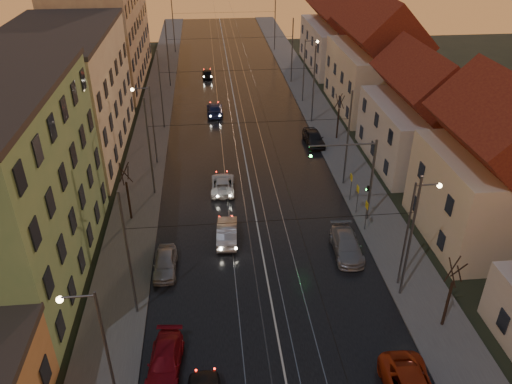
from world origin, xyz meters
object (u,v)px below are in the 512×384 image
object	(u,v)px
street_lamp_3	(307,65)
traffic_light_mast	(360,171)
street_lamp_2	(149,118)
parked_right_1	(347,245)
driving_car_1	(227,232)
driving_car_2	(223,184)
street_lamp_1	(413,225)
parked_left_2	(165,361)
street_lamp_0	(99,343)
parked_left_3	(165,263)
parked_right_2	(314,138)
driving_car_4	(207,73)
driving_car_3	(215,109)

from	to	relation	value
street_lamp_3	traffic_light_mast	distance (m)	28.03
street_lamp_2	parked_right_1	distance (m)	22.65
driving_car_1	driving_car_2	bearing A→B (deg)	-86.23
street_lamp_1	driving_car_1	bearing A→B (deg)	151.10
street_lamp_1	street_lamp_3	xyz separation A→B (m)	(0.00, 36.00, 0.00)
parked_left_2	street_lamp_0	bearing A→B (deg)	-131.26
parked_left_3	traffic_light_mast	bearing A→B (deg)	18.89
driving_car_1	street_lamp_2	bearing A→B (deg)	-60.37
parked_right_2	parked_left_3	bearing A→B (deg)	-129.20
driving_car_4	parked_left_2	bearing A→B (deg)	86.24
parked_left_2	parked_left_3	xyz separation A→B (m)	(-0.48, 8.73, 0.04)
traffic_light_mast	parked_left_3	xyz separation A→B (m)	(-15.04, -4.87, -3.93)
parked_right_2	parked_left_2	bearing A→B (deg)	-119.11
driving_car_4	parked_left_3	xyz separation A→B (m)	(-3.70, -44.45, 0.06)
street_lamp_0	driving_car_4	xyz separation A→B (m)	(5.76, 55.57, -4.27)
traffic_light_mast	driving_car_4	distance (m)	41.36
street_lamp_1	driving_car_3	world-z (taller)	street_lamp_1
parked_left_2	driving_car_2	bearing A→B (deg)	83.87
street_lamp_3	parked_right_2	world-z (taller)	street_lamp_3
street_lamp_2	parked_right_1	size ratio (longest dim) A/B	1.66
street_lamp_2	driving_car_1	size ratio (longest dim) A/B	1.85
street_lamp_2	driving_car_1	bearing A→B (deg)	-64.11
street_lamp_3	driving_car_4	xyz separation A→B (m)	(-12.45, 11.57, -4.27)
parked_left_2	parked_right_1	distance (m)	15.88
street_lamp_2	parked_right_2	world-z (taller)	street_lamp_2
street_lamp_2	driving_car_1	world-z (taller)	street_lamp_2
street_lamp_2	parked_left_3	xyz separation A→B (m)	(2.06, -16.87, -4.22)
street_lamp_0	street_lamp_3	distance (m)	47.62
street_lamp_3	driving_car_1	xyz separation A→B (m)	(-11.61, -29.59, -4.17)
traffic_light_mast	parked_left_3	world-z (taller)	traffic_light_mast
street_lamp_0	street_lamp_3	xyz separation A→B (m)	(18.21, 44.00, 0.00)
driving_car_4	parked_right_2	world-z (taller)	parked_right_2
driving_car_1	parked_left_3	bearing A→B (deg)	39.64
driving_car_2	parked_left_3	size ratio (longest dim) A/B	1.13
street_lamp_3	parked_left_2	bearing A→B (deg)	-110.63
street_lamp_2	driving_car_3	size ratio (longest dim) A/B	1.73
street_lamp_0	traffic_light_mast	xyz separation A→B (m)	(17.10, 16.00, -0.29)
street_lamp_2	driving_car_1	distance (m)	15.67
street_lamp_3	driving_car_1	world-z (taller)	street_lamp_3
driving_car_1	parked_left_2	xyz separation A→B (m)	(-4.05, -12.02, -0.08)
driving_car_2	parked_right_2	size ratio (longest dim) A/B	1.00
traffic_light_mast	driving_car_4	bearing A→B (deg)	105.99
driving_car_1	traffic_light_mast	bearing A→B (deg)	-167.67
street_lamp_2	parked_right_2	size ratio (longest dim) A/B	1.79
street_lamp_0	parked_left_3	xyz separation A→B (m)	(2.06, 11.13, -4.22)
driving_car_2	driving_car_3	size ratio (longest dim) A/B	0.96
street_lamp_1	parked_right_2	xyz separation A→B (m)	(-1.50, 22.93, -4.12)
street_lamp_2	parked_left_2	size ratio (longest dim) A/B	1.84
parked_left_2	driving_car_1	bearing A→B (deg)	76.86
street_lamp_0	driving_car_4	distance (m)	56.03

